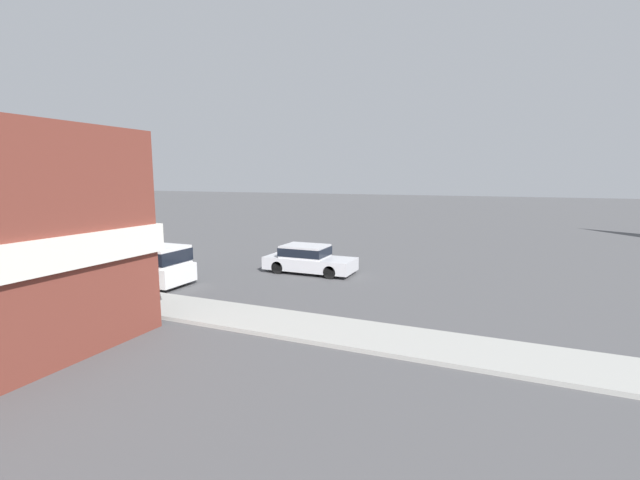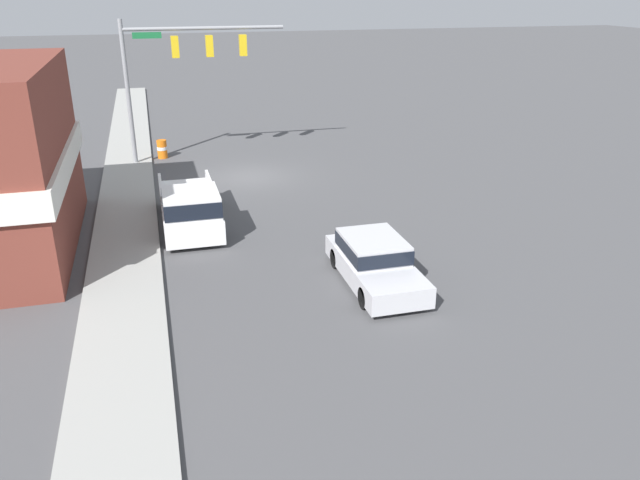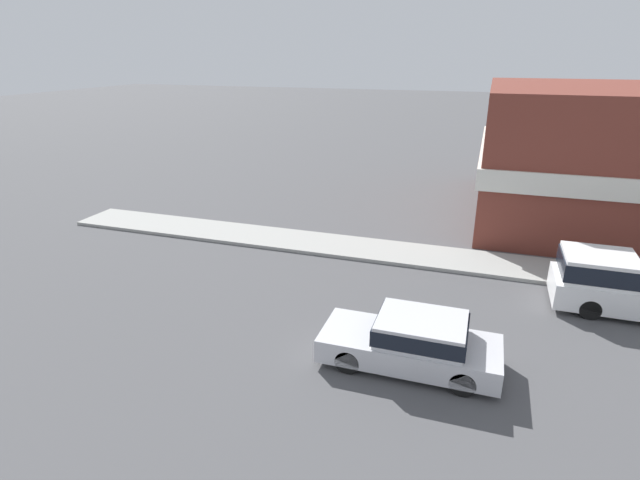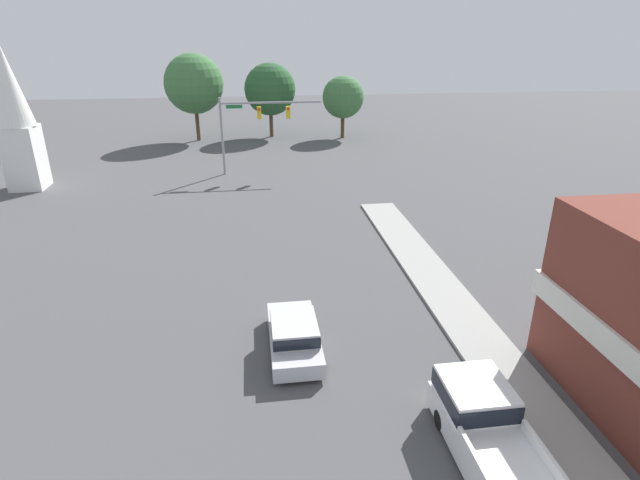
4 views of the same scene
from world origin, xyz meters
TOP-DOWN VIEW (x-y plane):
  - far_signal_assembly at (-2.97, 40.51)m, footprint 8.91×0.49m
  - car_lead at (-2.00, 12.62)m, footprint 1.94×4.74m
  - pickup_truck_parked at (3.25, 6.45)m, footprint 2.10×5.75m
  - church_steeple at (-21.51, 38.28)m, footprint 2.83×2.83m
  - backdrop_tree_left_far at (-9.47, 56.52)m, footprint 6.71×6.71m
  - backdrop_tree_left_mid at (-0.77, 57.61)m, footprint 6.08×6.08m
  - backdrop_tree_center at (7.75, 55.79)m, footprint 4.90×4.90m

SIDE VIEW (x-z plane):
  - car_lead at x=-2.00m, z-range 0.03..1.49m
  - pickup_truck_parked at x=3.25m, z-range -0.01..1.84m
  - backdrop_tree_center at x=7.75m, z-range 1.15..8.38m
  - far_signal_assembly at x=-2.97m, z-range 1.58..8.33m
  - backdrop_tree_left_mid at x=-0.77m, z-range 1.28..9.94m
  - church_steeple at x=-21.51m, z-range 0.26..11.54m
  - backdrop_tree_left_far at x=-9.47m, z-range 1.54..11.35m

